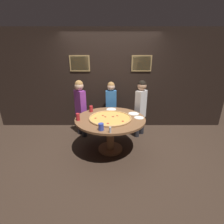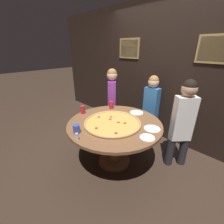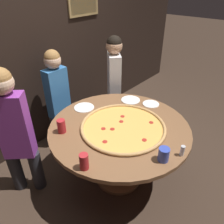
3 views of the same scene
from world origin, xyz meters
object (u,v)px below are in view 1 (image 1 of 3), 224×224
Objects in this scene: diner_far_right at (80,105)px; diner_centre_back at (111,104)px; drink_cup_near_left at (91,109)px; white_plate_left_side at (139,118)px; white_plate_beside_cup at (133,114)px; white_plate_far_back at (111,109)px; dining_table at (110,125)px; giant_pizza at (110,118)px; condiment_shaker at (110,130)px; drink_cup_by_shaker at (101,127)px; diner_side_left at (140,105)px; drink_cup_front_edge at (78,117)px.

diner_far_right is 1.06× the size of diner_centre_back.
drink_cup_near_left is 0.71× the size of white_plate_left_side.
white_plate_beside_cup is at bearing -8.13° from drink_cup_near_left.
white_plate_far_back and white_plate_left_side have the same top height.
dining_table is 1.02m from diner_far_right.
giant_pizza is 8.68× the size of condiment_shaker.
white_plate_far_back and white_plate_beside_cup have the same top height.
white_plate_far_back is at bearing 20.38° from drink_cup_near_left.
drink_cup_by_shaker is 1.57m from diner_centre_back.
condiment_shaker is 1.52m from diner_side_left.
diner_centre_back reaches higher than dining_table.
condiment_shaker is (0.01, -0.61, 0.04)m from giant_pizza.
giant_pizza is 6.09× the size of drink_cup_front_edge.
white_plate_far_back is at bearing 46.50° from drink_cup_front_edge.
diner_centre_back is (0.01, 1.65, -0.04)m from condiment_shaker.
diner_side_left is (0.71, 0.15, 0.05)m from white_plate_far_back.
white_plate_far_back is at bearing 148.19° from white_plate_beside_cup.
drink_cup_near_left is at bearing -159.62° from white_plate_far_back.
white_plate_far_back is 2.33× the size of condiment_shaker.
white_plate_beside_cup is (1.12, 0.37, -0.07)m from drink_cup_front_edge.
drink_cup_front_edge is 0.61× the size of white_plate_beside_cup.
white_plate_far_back is at bearing 89.43° from condiment_shaker.
white_plate_left_side is (0.56, -0.54, 0.00)m from white_plate_far_back.
dining_table is 11.78× the size of drink_cup_by_shaker.
diner_centre_back is (-0.01, 0.47, 0.00)m from white_plate_far_back.
diner_far_right reaches higher than drink_cup_by_shaker.
drink_cup_front_edge is 0.83m from diner_far_right.
white_plate_beside_cup is at bearing 15.64° from diner_side_left.
white_plate_beside_cup is 2.32× the size of condiment_shaker.
diner_far_right reaches higher than diner_centre_back.
drink_cup_by_shaker is at bearing 83.65° from diner_centre_back.
diner_centre_back is at bearing 84.31° from drink_cup_by_shaker.
drink_cup_near_left is 0.78m from diner_centre_back.
dining_table is 6.24× the size of white_plate_beside_cup.
drink_cup_by_shaker reaches higher than white_plate_beside_cup.
diner_centre_back reaches higher than giant_pizza.
giant_pizza is 0.64× the size of diner_centre_back.
drink_cup_near_left reaches higher than drink_cup_by_shaker.
dining_table is 1.01m from diner_centre_back.
diner_side_left is at bearing 15.29° from drink_cup_near_left.
drink_cup_by_shaker is at bearing -41.98° from drink_cup_front_edge.
drink_cup_by_shaker is at bearing -129.19° from white_plate_beside_cup.
giant_pizza is at bearing -43.41° from drink_cup_near_left.
white_plate_left_side is at bearing -160.63° from diner_far_right.
diner_side_left is at bearing 44.50° from giant_pizza.
drink_cup_near_left is 0.60× the size of white_plate_far_back.
white_plate_far_back is 0.73m from diner_side_left.
drink_cup_near_left is (-0.43, 0.40, 0.05)m from giant_pizza.
condiment_shaker is 0.07× the size of diner_side_left.
drink_cup_by_shaker is 1.52m from diner_side_left.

